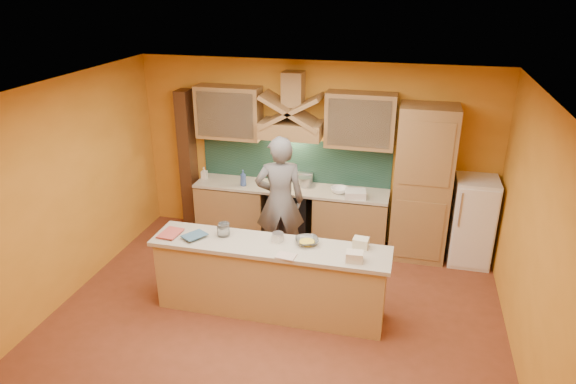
% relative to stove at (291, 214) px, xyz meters
% --- Properties ---
extents(floor, '(5.50, 5.00, 0.01)m').
position_rel_stove_xyz_m(floor, '(0.30, -2.20, -0.45)').
color(floor, brown).
rests_on(floor, ground).
extents(ceiling, '(5.50, 5.00, 0.01)m').
position_rel_stove_xyz_m(ceiling, '(0.30, -2.20, 2.35)').
color(ceiling, white).
rests_on(ceiling, wall_back).
extents(wall_back, '(5.50, 0.02, 2.80)m').
position_rel_stove_xyz_m(wall_back, '(0.30, 0.30, 0.95)').
color(wall_back, orange).
rests_on(wall_back, floor).
extents(wall_front, '(5.50, 0.02, 2.80)m').
position_rel_stove_xyz_m(wall_front, '(0.30, -4.70, 0.95)').
color(wall_front, orange).
rests_on(wall_front, floor).
extents(wall_left, '(0.02, 5.00, 2.80)m').
position_rel_stove_xyz_m(wall_left, '(-2.45, -2.20, 0.95)').
color(wall_left, orange).
rests_on(wall_left, floor).
extents(wall_right, '(0.02, 5.00, 2.80)m').
position_rel_stove_xyz_m(wall_right, '(3.05, -2.20, 0.95)').
color(wall_right, orange).
rests_on(wall_right, floor).
extents(base_cabinet_left, '(1.10, 0.60, 0.86)m').
position_rel_stove_xyz_m(base_cabinet_left, '(-0.95, 0.00, -0.02)').
color(base_cabinet_left, '#9D7648').
rests_on(base_cabinet_left, floor).
extents(base_cabinet_right, '(1.10, 0.60, 0.86)m').
position_rel_stove_xyz_m(base_cabinet_right, '(0.95, 0.00, -0.02)').
color(base_cabinet_right, '#9D7648').
rests_on(base_cabinet_right, floor).
extents(counter_top, '(3.00, 0.62, 0.04)m').
position_rel_stove_xyz_m(counter_top, '(-0.00, 0.00, 0.45)').
color(counter_top, '#B3AA98').
rests_on(counter_top, base_cabinet_left).
extents(stove, '(0.60, 0.58, 0.90)m').
position_rel_stove_xyz_m(stove, '(0.00, 0.00, 0.00)').
color(stove, black).
rests_on(stove, floor).
extents(backsplash, '(3.00, 0.03, 0.70)m').
position_rel_stove_xyz_m(backsplash, '(-0.00, 0.28, 0.80)').
color(backsplash, '#18352D').
rests_on(backsplash, wall_back).
extents(range_hood, '(0.92, 0.50, 0.24)m').
position_rel_stove_xyz_m(range_hood, '(0.00, 0.05, 1.37)').
color(range_hood, '#9D7648').
rests_on(range_hood, wall_back).
extents(hood_chimney, '(0.30, 0.30, 0.50)m').
position_rel_stove_xyz_m(hood_chimney, '(0.00, 0.15, 1.95)').
color(hood_chimney, '#9D7648').
rests_on(hood_chimney, wall_back).
extents(upper_cabinet_left, '(1.00, 0.35, 0.80)m').
position_rel_stove_xyz_m(upper_cabinet_left, '(-1.00, 0.12, 1.55)').
color(upper_cabinet_left, '#9D7648').
rests_on(upper_cabinet_left, wall_back).
extents(upper_cabinet_right, '(1.00, 0.35, 0.80)m').
position_rel_stove_xyz_m(upper_cabinet_right, '(1.00, 0.12, 1.55)').
color(upper_cabinet_right, '#9D7648').
rests_on(upper_cabinet_right, wall_back).
extents(pantry_column, '(0.80, 0.60, 2.30)m').
position_rel_stove_xyz_m(pantry_column, '(1.95, 0.00, 0.70)').
color(pantry_column, '#9D7648').
rests_on(pantry_column, floor).
extents(fridge, '(0.58, 0.60, 1.30)m').
position_rel_stove_xyz_m(fridge, '(2.70, 0.00, 0.20)').
color(fridge, white).
rests_on(fridge, floor).
extents(trim_column_left, '(0.20, 0.30, 2.30)m').
position_rel_stove_xyz_m(trim_column_left, '(-1.75, 0.15, 0.70)').
color(trim_column_left, '#472816').
rests_on(trim_column_left, floor).
extents(island_body, '(2.80, 0.55, 0.88)m').
position_rel_stove_xyz_m(island_body, '(0.20, -1.90, -0.01)').
color(island_body, tan).
rests_on(island_body, floor).
extents(island_top, '(2.90, 0.62, 0.05)m').
position_rel_stove_xyz_m(island_top, '(0.20, -1.90, 0.47)').
color(island_top, '#B3AA98').
rests_on(island_top, island_body).
extents(person, '(0.80, 0.64, 1.92)m').
position_rel_stove_xyz_m(person, '(-0.00, -0.65, 0.51)').
color(person, slate).
rests_on(person, floor).
extents(pot_large, '(0.35, 0.35, 0.15)m').
position_rel_stove_xyz_m(pot_large, '(-0.08, -0.14, 0.52)').
color(pot_large, '#B4B6BC').
rests_on(pot_large, stove).
extents(pot_small, '(0.22, 0.22, 0.14)m').
position_rel_stove_xyz_m(pot_small, '(0.21, 0.08, 0.52)').
color(pot_small, '#B7B7BE').
rests_on(pot_small, stove).
extents(soap_bottle_a, '(0.09, 0.09, 0.19)m').
position_rel_stove_xyz_m(soap_bottle_a, '(-1.42, 0.01, 0.57)').
color(soap_bottle_a, beige).
rests_on(soap_bottle_a, counter_top).
extents(soap_bottle_b, '(0.13, 0.13, 0.25)m').
position_rel_stove_xyz_m(soap_bottle_b, '(-0.72, -0.12, 0.60)').
color(soap_bottle_b, '#375199').
rests_on(soap_bottle_b, counter_top).
extents(bowl_back, '(0.30, 0.30, 0.08)m').
position_rel_stove_xyz_m(bowl_back, '(0.76, -0.05, 0.51)').
color(bowl_back, white).
rests_on(bowl_back, counter_top).
extents(dish_rack, '(0.33, 0.28, 0.11)m').
position_rel_stove_xyz_m(dish_rack, '(1.02, -0.17, 0.52)').
color(dish_rack, white).
rests_on(dish_rack, counter_top).
extents(book_lower, '(0.26, 0.33, 0.03)m').
position_rel_stove_xyz_m(book_lower, '(-1.18, -1.94, 0.51)').
color(book_lower, '#BF4D44').
rests_on(book_lower, island_top).
extents(book_upper, '(0.32, 0.35, 0.02)m').
position_rel_stove_xyz_m(book_upper, '(-0.82, -1.91, 0.53)').
color(book_upper, '#395F7F').
rests_on(book_upper, island_top).
extents(jar_large, '(0.17, 0.17, 0.17)m').
position_rel_stove_xyz_m(jar_large, '(-0.40, -1.82, 0.58)').
color(jar_large, white).
rests_on(jar_large, island_top).
extents(jar_small, '(0.16, 0.16, 0.13)m').
position_rel_stove_xyz_m(jar_small, '(-0.43, -1.82, 0.56)').
color(jar_small, white).
rests_on(jar_small, island_top).
extents(kitchen_scale, '(0.14, 0.14, 0.09)m').
position_rel_stove_xyz_m(kitchen_scale, '(0.28, -1.80, 0.54)').
color(kitchen_scale, silver).
rests_on(kitchen_scale, island_top).
extents(mixing_bowl, '(0.36, 0.36, 0.07)m').
position_rel_stove_xyz_m(mixing_bowl, '(0.63, -1.78, 0.53)').
color(mixing_bowl, silver).
rests_on(mixing_bowl, island_top).
extents(cloth, '(0.24, 0.19, 0.01)m').
position_rel_stove_xyz_m(cloth, '(0.46, -2.13, 0.50)').
color(cloth, beige).
rests_on(cloth, island_top).
extents(grocery_bag_a, '(0.19, 0.16, 0.12)m').
position_rel_stove_xyz_m(grocery_bag_a, '(1.27, -1.70, 0.55)').
color(grocery_bag_a, beige).
rests_on(grocery_bag_a, island_top).
extents(grocery_bag_b, '(0.20, 0.16, 0.12)m').
position_rel_stove_xyz_m(grocery_bag_b, '(1.23, -2.05, 0.55)').
color(grocery_bag_b, beige).
rests_on(grocery_bag_b, island_top).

